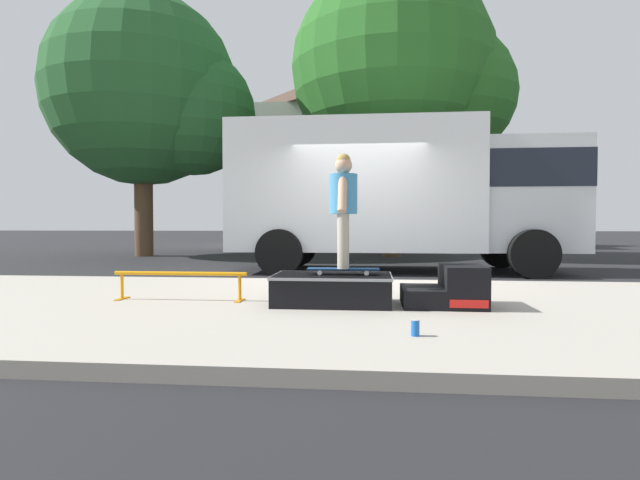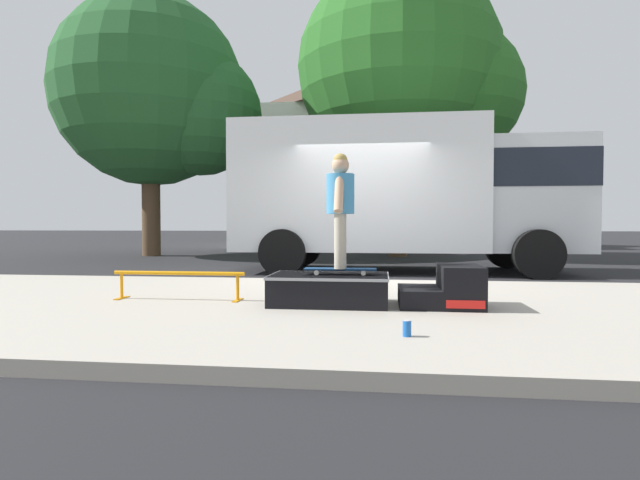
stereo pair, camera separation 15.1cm
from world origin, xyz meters
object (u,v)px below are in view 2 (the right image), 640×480
object	(u,v)px
grind_rail	(179,278)
street_tree_neighbour	(411,75)
kicker_ramp	(447,289)
skate_box	(330,288)
street_tree_main	(161,97)
soda_can	(407,328)
skater_kid	(340,201)
skateboard	(340,269)
box_truck	(405,190)

from	to	relation	value
grind_rail	street_tree_neighbour	distance (m)	11.77
kicker_ramp	skate_box	bearing A→B (deg)	179.98
street_tree_main	skate_box	bearing A→B (deg)	-56.87
soda_can	skater_kid	bearing A→B (deg)	112.97
skater_kid	street_tree_neighbour	size ratio (longest dim) A/B	0.14
skater_kid	street_tree_neighbour	world-z (taller)	street_tree_neighbour
skate_box	street_tree_main	bearing A→B (deg)	123.13
soda_can	street_tree_neighbour	xyz separation A→B (m)	(0.65, 11.72, 5.34)
skater_kid	soda_can	size ratio (longest dim) A/B	9.85
soda_can	street_tree_main	bearing A→B (deg)	122.32
skate_box	kicker_ramp	world-z (taller)	kicker_ramp
grind_rail	skateboard	xyz separation A→B (m)	(1.87, -0.10, 0.13)
skateboard	street_tree_neighbour	bearing A→B (deg)	82.79
grind_rail	skater_kid	distance (m)	2.07
soda_can	street_tree_neighbour	distance (m)	12.89
box_truck	skater_kid	bearing A→B (deg)	-100.04
kicker_ramp	skateboard	xyz separation A→B (m)	(-1.13, 0.02, 0.20)
skate_box	soda_can	distance (m)	1.68
grind_rail	soda_can	distance (m)	2.99
skate_box	box_truck	size ratio (longest dim) A/B	0.18
kicker_ramp	skater_kid	bearing A→B (deg)	179.24
soda_can	grind_rail	bearing A→B (deg)	147.31
kicker_ramp	skateboard	distance (m)	1.15
kicker_ramp	street_tree_neighbour	distance (m)	11.47
skateboard	box_truck	size ratio (longest dim) A/B	0.11
skateboard	box_truck	xyz separation A→B (m)	(0.92, 5.21, 1.20)
skater_kid	box_truck	bearing A→B (deg)	79.96
kicker_ramp	skater_kid	distance (m)	1.47
skateboard	box_truck	bearing A→B (deg)	79.96
box_truck	street_tree_main	world-z (taller)	street_tree_main
box_truck	skate_box	bearing A→B (deg)	-101.23
skateboard	kicker_ramp	bearing A→B (deg)	-0.76
street_tree_main	skateboard	bearing A→B (deg)	-56.36
skate_box	box_truck	world-z (taller)	box_truck
kicker_ramp	street_tree_main	world-z (taller)	street_tree_main
grind_rail	street_tree_main	xyz separation A→B (m)	(-4.55, 9.55, 4.60)
kicker_ramp	skateboard	size ratio (longest dim) A/B	1.09
kicker_ramp	grind_rail	bearing A→B (deg)	177.83
soda_can	box_truck	bearing A→B (deg)	87.61
kicker_ramp	grind_rail	size ratio (longest dim) A/B	0.55
box_truck	skateboard	bearing A→B (deg)	-100.04
skate_box	soda_can	world-z (taller)	skate_box
box_truck	kicker_ramp	bearing A→B (deg)	-87.69
kicker_ramp	street_tree_main	size ratio (longest dim) A/B	0.11
box_truck	street_tree_neighbour	bearing A→B (deg)	85.78
street_tree_main	street_tree_neighbour	xyz separation A→B (m)	(7.72, 0.55, 0.55)
skate_box	skater_kid	xyz separation A→B (m)	(0.12, 0.01, 0.95)
box_truck	street_tree_neighbour	xyz separation A→B (m)	(0.37, 4.99, 3.82)
kicker_ramp	skateboard	world-z (taller)	kicker_ramp
skater_kid	skate_box	bearing A→B (deg)	-172.80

